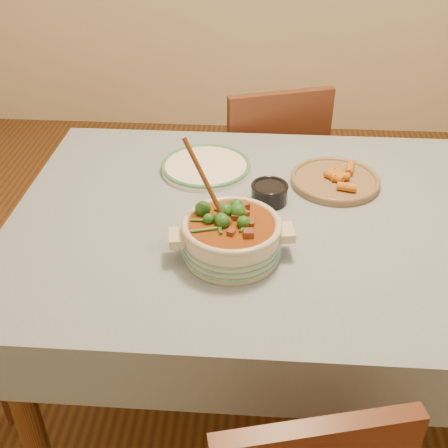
# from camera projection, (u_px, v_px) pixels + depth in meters

# --- Properties ---
(floor) EXTENTS (4.50, 4.50, 0.00)m
(floor) POSITION_uv_depth(u_px,v_px,m) (287.00, 391.00, 2.03)
(floor) COLOR #4B2B15
(floor) RESTS_ON ground
(dining_table) EXTENTS (1.68, 1.08, 0.76)m
(dining_table) POSITION_uv_depth(u_px,v_px,m) (302.00, 243.00, 1.65)
(dining_table) COLOR brown
(dining_table) RESTS_ON floor
(stew_casserole) EXTENTS (0.32, 0.28, 0.30)m
(stew_casserole) POSITION_uv_depth(u_px,v_px,m) (232.00, 235.00, 1.42)
(stew_casserole) COLOR beige
(stew_casserole) RESTS_ON dining_table
(white_plate) EXTENTS (0.37, 0.37, 0.03)m
(white_plate) POSITION_uv_depth(u_px,v_px,m) (206.00, 167.00, 1.81)
(white_plate) COLOR white
(white_plate) RESTS_ON dining_table
(condiment_bowl) EXTENTS (0.12, 0.12, 0.06)m
(condiment_bowl) POSITION_uv_depth(u_px,v_px,m) (269.00, 192.00, 1.65)
(condiment_bowl) COLOR black
(condiment_bowl) RESTS_ON dining_table
(fried_plate) EXTENTS (0.35, 0.35, 0.05)m
(fried_plate) POSITION_uv_depth(u_px,v_px,m) (335.00, 179.00, 1.74)
(fried_plate) COLOR #896B4C
(fried_plate) RESTS_ON dining_table
(chair_far) EXTENTS (0.52, 0.52, 0.88)m
(chair_far) POSITION_uv_depth(u_px,v_px,m) (268.00, 169.00, 2.36)
(chair_far) COLOR #562C1A
(chair_far) RESTS_ON floor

